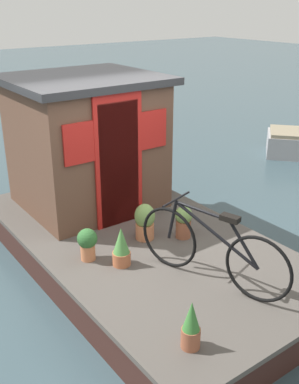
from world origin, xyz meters
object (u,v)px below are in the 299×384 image
(potted_plant_thyme, at_px, (191,326))
(potted_plant_rosemary, at_px, (145,221))
(potted_plant_basil, at_px, (87,243))
(potted_plant_mint, at_px, (183,221))
(houseboat_cabin, at_px, (87,142))
(bicycle, at_px, (211,249))
(potted_plant_sage, at_px, (121,247))

(potted_plant_thyme, xyz_separation_m, potted_plant_rosemary, (1.89, -0.85, 0.02))
(potted_plant_basil, bearing_deg, potted_plant_rosemary, -88.30)
(potted_plant_mint, height_order, potted_plant_thyme, potted_plant_thyme)
(houseboat_cabin, xyz_separation_m, potted_plant_thyme, (-3.31, 0.84, -0.74))
(bicycle, distance_m, potted_plant_sage, 1.06)
(potted_plant_mint, xyz_separation_m, potted_plant_sage, (-0.10, 1.02, -0.00))
(potted_plant_basil, bearing_deg, bicycle, -144.72)
(bicycle, xyz_separation_m, potted_plant_rosemary, (1.23, -0.00, -0.16))
(potted_plant_rosemary, relative_size, potted_plant_basil, 1.21)
(bicycle, distance_m, potted_plant_basil, 1.48)
(bicycle, distance_m, potted_plant_thyme, 1.09)
(potted_plant_mint, bearing_deg, potted_plant_rosemary, 57.88)
(houseboat_cabin, distance_m, potted_plant_basil, 1.83)
(potted_plant_thyme, bearing_deg, potted_plant_rosemary, -24.22)
(potted_plant_mint, relative_size, potted_plant_thyme, 0.90)
(potted_plant_thyme, bearing_deg, potted_plant_basil, 0.12)
(bicycle, height_order, potted_plant_basil, bicycle)
(houseboat_cabin, height_order, potted_plant_mint, houseboat_cabin)
(bicycle, distance_m, potted_plant_mint, 1.07)
(potted_plant_rosemary, xyz_separation_m, potted_plant_basil, (-0.03, 0.85, -0.02))
(potted_plant_mint, relative_size, potted_plant_basil, 1.08)
(houseboat_cabin, xyz_separation_m, potted_plant_rosemary, (-1.43, -0.01, -0.72))
(potted_plant_mint, distance_m, potted_plant_rosemary, 0.50)
(potted_plant_mint, distance_m, potted_plant_sage, 1.02)
(potted_plant_thyme, bearing_deg, houseboat_cabin, -14.15)
(potted_plant_thyme, height_order, potted_plant_basil, potted_plant_thyme)
(houseboat_cabin, relative_size, potted_plant_sage, 4.27)
(potted_plant_thyme, relative_size, potted_plant_sage, 1.00)
(bicycle, xyz_separation_m, potted_plant_mint, (0.96, -0.43, -0.17))
(potted_plant_rosemary, bearing_deg, potted_plant_sage, 121.39)
(bicycle, xyz_separation_m, potted_plant_basil, (1.20, 0.85, -0.18))
(houseboat_cabin, relative_size, potted_plant_rosemary, 4.25)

